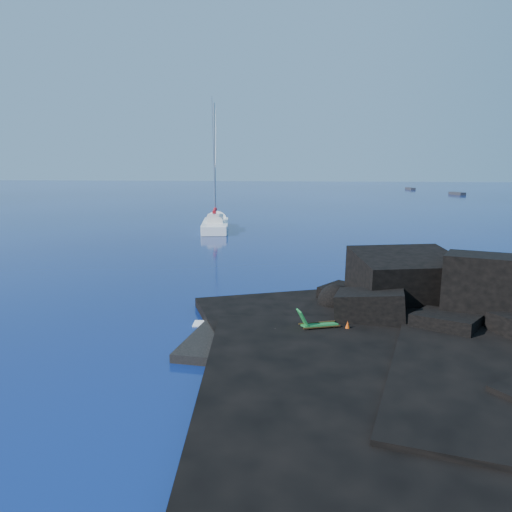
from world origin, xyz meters
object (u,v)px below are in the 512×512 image
Objects in this scene: distant_boat_b at (457,195)px; sailboat at (216,230)px; marker_cone at (348,328)px; distant_boat_a at (410,190)px; sunbather at (264,330)px; deck_chair at (319,320)px.

sailboat is at bearing -142.09° from distant_boat_b.
marker_cone is 0.13× the size of distant_boat_a.
distant_boat_b is at bearing 48.12° from sailboat.
marker_cone is at bearing -126.72° from distant_boat_b.
sailboat is 3.11× the size of distant_boat_a.
sunbather is 135.71m from distant_boat_a.
sunbather reaches higher than distant_boat_b.
marker_cone reaches higher than sunbather.
sunbather is 2.95× the size of marker_cone.
marker_cone is 134.60m from distant_boat_a.
marker_cone is (1.19, -0.05, -0.29)m from deck_chair.
sailboat reaches higher than distant_boat_b.
distant_boat_b is at bearing 72.68° from marker_cone.
sunbather is 3.53m from marker_cone.
sailboat is 104.14m from distant_boat_a.
sunbather is at bearing -128.35° from distant_boat_b.
deck_chair is 0.99× the size of sunbather.
deck_chair is 2.91× the size of marker_cone.
sunbather is at bearing -84.85° from sailboat.
sunbather is 0.38× the size of distant_boat_a.
marker_cone is 112.71m from distant_boat_b.
marker_cone is at bearing -22.15° from deck_chair.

